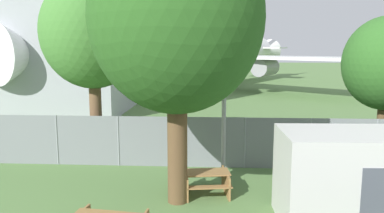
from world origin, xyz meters
The scene contains 7 objects.
perimeter_fence centered at (0.00, 10.05, 1.03)m, with size 56.07×0.07×2.05m.
airplane centered at (-0.92, 38.26, 4.31)m, with size 34.80×41.89×12.43m.
portable_cabin centered at (4.74, 5.37, 1.28)m, with size 3.30×2.36×2.56m.
picnic_bench_near_cabin centered at (1.07, 7.25, 0.47)m, with size 1.71×1.61×0.76m.
tree_behind_benches centered at (-3.72, 10.95, 5.36)m, with size 4.23×4.23×7.72m.
tree_far_right centered at (0.20, 6.58, 5.59)m, with size 5.11×5.11×8.43m.
light_mast centered at (1.67, 8.93, 4.32)m, with size 0.44×0.44×6.98m.
Camera 1 is at (1.30, -4.49, 4.76)m, focal length 35.00 mm.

